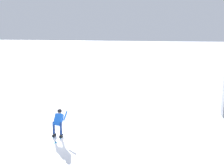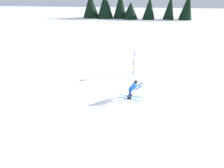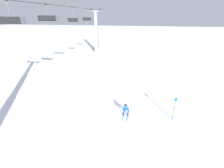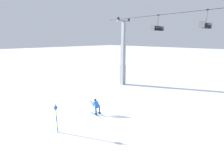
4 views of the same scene
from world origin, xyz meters
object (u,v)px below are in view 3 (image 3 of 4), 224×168
(lift_tower_far, at_px, (96,36))
(chairlift_seat_middle, at_px, (73,20))
(chairlift_seat_second, at_px, (48,18))
(chairlift_seat_nearest, at_px, (11,20))
(skier_carving_main, at_px, (126,109))
(trail_marker_pole, at_px, (174,108))
(chairlift_seat_fourth, at_px, (87,19))

(lift_tower_far, bearing_deg, chairlift_seat_middle, -180.00)
(chairlift_seat_second, relative_size, chairlift_seat_middle, 1.09)
(chairlift_seat_nearest, bearing_deg, lift_tower_far, 0.00)
(skier_carving_main, relative_size, trail_marker_pole, 0.77)
(skier_carving_main, xyz_separation_m, chairlift_seat_second, (5.73, 10.07, 7.61))
(chairlift_seat_second, height_order, chairlift_seat_fourth, same)
(skier_carving_main, height_order, trail_marker_pole, trail_marker_pole)
(chairlift_seat_nearest, height_order, chairlift_seat_fourth, same)
(chairlift_seat_nearest, distance_m, chairlift_seat_second, 5.53)
(skier_carving_main, distance_m, lift_tower_far, 27.98)
(chairlift_seat_middle, xyz_separation_m, chairlift_seat_fourth, (6.70, 0.00, -0.01))
(chairlift_seat_second, xyz_separation_m, chairlift_seat_middle, (7.16, -0.00, -0.33))
(chairlift_seat_nearest, bearing_deg, chairlift_seat_fourth, -0.00)
(trail_marker_pole, bearing_deg, lift_tower_far, 29.42)
(skier_carving_main, height_order, chairlift_seat_second, chairlift_seat_second)
(chairlift_seat_fourth, xyz_separation_m, trail_marker_pole, (-19.21, -14.39, -6.89))
(skier_carving_main, height_order, chairlift_seat_nearest, chairlift_seat_nearest)
(chairlift_seat_nearest, xyz_separation_m, chairlift_seat_middle, (12.70, -0.00, -0.28))
(trail_marker_pole, bearing_deg, chairlift_seat_second, 69.63)
(skier_carving_main, xyz_separation_m, chairlift_seat_middle, (12.89, 10.07, 7.28))
(chairlift_seat_second, bearing_deg, chairlift_seat_middle, -0.00)
(trail_marker_pole, bearing_deg, chairlift_seat_nearest, 90.75)
(chairlift_seat_middle, distance_m, trail_marker_pole, 20.28)
(chairlift_seat_nearest, height_order, chairlift_seat_second, same)
(skier_carving_main, bearing_deg, chairlift_seat_fourth, 27.19)
(lift_tower_far, height_order, chairlift_seat_fourth, lift_tower_far)
(trail_marker_pole, bearing_deg, chairlift_seat_fourth, 36.84)
(chairlift_seat_nearest, relative_size, trail_marker_pole, 1.00)
(skier_carving_main, distance_m, chairlift_seat_fourth, 23.20)
(chairlift_seat_nearest, bearing_deg, chairlift_seat_middle, -0.00)
(chairlift_seat_second, distance_m, chairlift_seat_fourth, 13.87)
(lift_tower_far, distance_m, chairlift_seat_nearest, 26.06)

